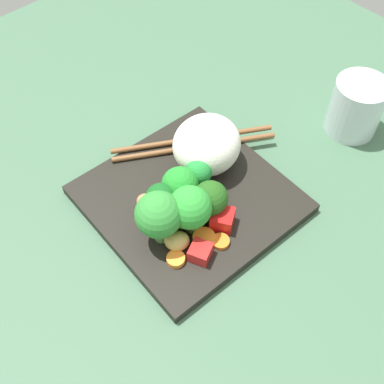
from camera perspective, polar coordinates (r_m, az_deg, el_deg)
name	(u,v)px	position (r cm, az deg, el deg)	size (l,w,h in cm)	color
ground_plane	(189,206)	(65.61, -0.32, -1.70)	(110.00, 110.00, 2.00)	#42674C
square_plate	(189,199)	(64.22, -0.33, -0.81)	(24.02, 24.02, 1.43)	black
rice_mound	(207,145)	(64.43, 1.73, 5.56)	(9.41, 8.85, 7.36)	white
broccoli_floret_0	(163,202)	(59.07, -3.40, -1.14)	(4.04, 4.04, 5.66)	#81B259
broccoli_floret_1	(210,199)	(59.34, 2.10, -0.80)	(4.41, 4.41, 5.54)	#649B3F
broccoli_floret_2	(181,186)	(60.18, -1.34, 0.69)	(4.70, 4.70, 6.01)	#70AF56
broccoli_floret_3	(190,208)	(56.93, -0.22, -1.90)	(5.26, 5.26, 7.35)	#59A23D
broccoli_floret_4	(159,216)	(56.17, -3.91, -2.76)	(5.62, 5.62, 7.86)	#569348
broccoli_floret_5	(200,174)	(61.57, 0.89, 2.13)	(3.46, 3.46, 5.34)	#5DA244
carrot_slice_0	(221,241)	(59.51, 3.37, -5.80)	(2.19, 2.19, 0.59)	orange
carrot_slice_1	(180,218)	(61.16, -1.37, -3.08)	(2.70, 2.70, 0.76)	orange
carrot_slice_2	(176,259)	(58.14, -1.91, -7.85)	(2.23, 2.23, 0.73)	orange
carrot_slice_3	(204,238)	(59.59, 1.42, -5.41)	(2.82, 2.82, 0.75)	orange
carrot_slice_4	(158,197)	(63.30, -3.97, -0.53)	(2.77, 2.77, 0.66)	orange
pepper_chunk_0	(200,252)	(57.94, 0.99, -7.04)	(2.45, 2.56, 1.86)	red
pepper_chunk_1	(222,219)	(60.22, 3.51, -3.23)	(2.78, 2.71, 2.30)	red
pepper_chunk_2	(152,224)	(60.58, -4.65, -3.70)	(2.00, 1.83, 1.29)	red
chicken_piece_0	(177,241)	(58.46, -1.77, -5.72)	(3.06, 2.56, 2.34)	tan
chicken_piece_1	(195,203)	(61.69, 0.37, -1.28)	(3.18, 2.92, 2.06)	tan
chicken_piece_3	(149,203)	(61.66, -5.10, -1.30)	(3.23, 2.39, 2.48)	tan
chopstick_pair	(193,143)	(69.07, 0.17, 5.73)	(21.09, 14.02, 0.75)	brown
drinking_glass	(356,107)	(74.68, 18.66, 9.40)	(7.61, 7.61, 8.27)	silver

